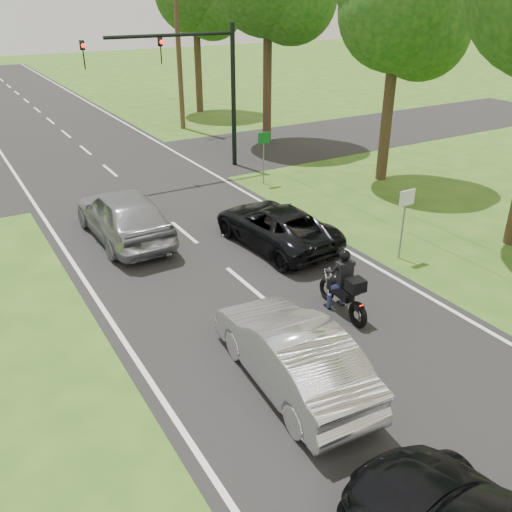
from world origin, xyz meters
The scene contains 12 objects.
ground centered at (0.00, 0.00, 0.00)m, with size 140.00×140.00×0.00m, color #305A19.
road centered at (0.00, 10.00, 0.01)m, with size 8.00×100.00×0.01m, color black.
cross_road centered at (0.00, 16.00, 0.01)m, with size 60.00×7.00×0.01m, color black.
motorcycle_rider centered at (1.31, 1.45, 0.67)m, with size 0.58×1.97×1.70m.
dark_suv centered at (2.06, 5.70, 0.65)m, with size 2.11×4.57×1.27m, color black.
silver_sedan centered at (-1.27, -0.09, 0.73)m, with size 1.51×4.33×1.43m, color silver.
silver_suv centered at (-1.80, 8.52, 0.84)m, with size 1.96×4.86×1.66m, color #96989D.
traffic_signal centered at (3.34, 14.00, 4.14)m, with size 6.38×0.44×6.00m.
utility_pole_far centered at (6.20, 22.00, 5.08)m, with size 1.60×0.28×10.00m.
sign_white centered at (4.70, 2.98, 1.60)m, with size 0.55×0.07×2.12m.
sign_green centered at (4.90, 10.98, 1.60)m, with size 0.55×0.07×2.12m.
tree_row_c centered at (9.75, 8.80, 6.23)m, with size 4.80×4.65×8.76m.
Camera 1 is at (-6.35, -7.20, 7.10)m, focal length 38.00 mm.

